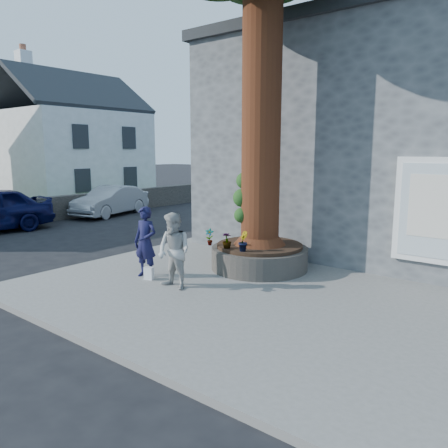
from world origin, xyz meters
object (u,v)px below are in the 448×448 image
Objects in this scene: man at (145,242)px; car_silver at (111,201)px; woman at (174,251)px; planter at (259,256)px.

car_silver is (-8.98, 5.88, -0.25)m from man.
woman is at bearing -44.90° from car_silver.
woman is at bearing -19.79° from man.
man reaches higher than planter.
planter is at bearing 79.15° from woman.
car_silver is at bearing 150.29° from woman.
man is (-1.62, -2.15, 0.50)m from planter.
planter is 1.45× the size of man.
woman is (1.10, -0.21, -0.01)m from man.
car_silver reaches higher than planter.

